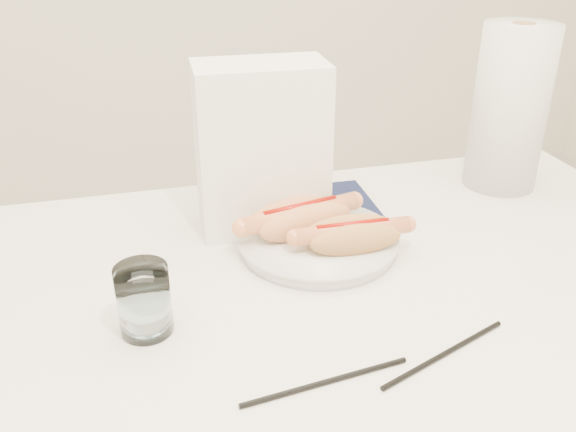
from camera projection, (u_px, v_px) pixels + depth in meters
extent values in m
cube|color=white|center=(319.00, 315.00, 0.79)|extent=(1.20, 0.80, 0.04)
cylinder|color=silver|center=(500.00, 327.00, 1.38)|extent=(0.04, 0.04, 0.71)
cylinder|color=white|center=(318.00, 243.00, 0.90)|extent=(0.27, 0.27, 0.02)
ellipsoid|color=#E9935D|center=(306.00, 222.00, 0.88)|extent=(0.15, 0.07, 0.05)
ellipsoid|color=#E9935D|center=(295.00, 213.00, 0.91)|extent=(0.15, 0.07, 0.05)
ellipsoid|color=#E9935D|center=(300.00, 225.00, 0.90)|extent=(0.14, 0.09, 0.03)
cylinder|color=#EA8852|center=(300.00, 214.00, 0.89)|extent=(0.19, 0.07, 0.03)
cylinder|color=#990A05|center=(300.00, 206.00, 0.89)|extent=(0.12, 0.04, 0.01)
ellipsoid|color=#C2864B|center=(356.00, 240.00, 0.84)|extent=(0.13, 0.04, 0.05)
ellipsoid|color=#C2864B|center=(349.00, 229.00, 0.87)|extent=(0.13, 0.04, 0.05)
ellipsoid|color=#C2864B|center=(352.00, 241.00, 0.86)|extent=(0.12, 0.05, 0.02)
cylinder|color=#E17C4F|center=(352.00, 231.00, 0.85)|extent=(0.16, 0.03, 0.02)
cylinder|color=#990A05|center=(353.00, 224.00, 0.85)|extent=(0.10, 0.01, 0.01)
cylinder|color=silver|center=(144.00, 300.00, 0.71)|extent=(0.06, 0.06, 0.09)
cylinder|color=black|center=(326.00, 382.00, 0.65)|extent=(0.19, 0.03, 0.01)
cylinder|color=black|center=(445.00, 354.00, 0.69)|extent=(0.18, 0.07, 0.01)
cube|color=white|center=(262.00, 148.00, 0.91)|extent=(0.19, 0.11, 0.25)
cube|color=#111737|center=(327.00, 204.00, 1.03)|extent=(0.15, 0.15, 0.01)
cylinder|color=silver|center=(510.00, 108.00, 1.05)|extent=(0.14, 0.14, 0.28)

